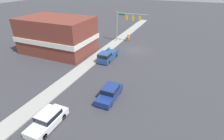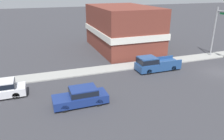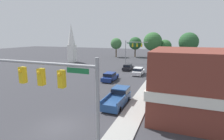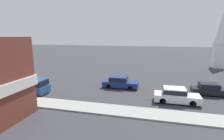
{
  "view_description": "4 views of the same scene",
  "coord_description": "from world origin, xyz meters",
  "px_view_note": "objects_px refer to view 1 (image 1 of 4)",
  "views": [
    {
      "loc": [
        -9.23,
        34.1,
        13.45
      ],
      "look_at": [
        -0.4,
        13.6,
        1.76
      ],
      "focal_mm": 28.0,
      "sensor_mm": 36.0,
      "label": 1
    },
    {
      "loc": [
        -18.77,
        20.84,
        9.73
      ],
      "look_at": [
        0.84,
        13.76,
        1.79
      ],
      "focal_mm": 35.0,
      "sensor_mm": 36.0,
      "label": 2
    },
    {
      "loc": [
        9.83,
        -12.0,
        8.25
      ],
      "look_at": [
        -0.35,
        14.73,
        2.65
      ],
      "focal_mm": 28.0,
      "sensor_mm": 36.0,
      "label": 3
    },
    {
      "loc": [
        20.79,
        22.18,
        7.01
      ],
      "look_at": [
        0.79,
        17.13,
        2.94
      ],
      "focal_mm": 28.0,
      "sensor_mm": 36.0,
      "label": 4
    }
  ],
  "objects_px": {
    "car_oncoming": "(48,119)",
    "construction_barrel": "(128,37)",
    "pickup_truck_parked": "(107,56)",
    "car_lead": "(110,92)"
  },
  "relations": [
    {
      "from": "car_oncoming",
      "to": "car_lead",
      "type": "bearing_deg",
      "value": 60.58
    },
    {
      "from": "car_oncoming",
      "to": "construction_barrel",
      "type": "height_order",
      "value": "car_oncoming"
    },
    {
      "from": "car_oncoming",
      "to": "construction_barrel",
      "type": "bearing_deg",
      "value": 93.42
    },
    {
      "from": "pickup_truck_parked",
      "to": "car_lead",
      "type": "bearing_deg",
      "value": 116.62
    },
    {
      "from": "car_oncoming",
      "to": "pickup_truck_parked",
      "type": "xyz_separation_m",
      "value": [
        1.26,
        -17.07,
        0.08
      ]
    },
    {
      "from": "car_oncoming",
      "to": "construction_barrel",
      "type": "xyz_separation_m",
      "value": [
        1.87,
        -31.29,
        -0.32
      ]
    },
    {
      "from": "pickup_truck_parked",
      "to": "construction_barrel",
      "type": "relative_size",
      "value": 5.57
    },
    {
      "from": "pickup_truck_parked",
      "to": "construction_barrel",
      "type": "bearing_deg",
      "value": -87.55
    },
    {
      "from": "car_oncoming",
      "to": "pickup_truck_parked",
      "type": "distance_m",
      "value": 17.12
    },
    {
      "from": "car_lead",
      "to": "construction_barrel",
      "type": "xyz_separation_m",
      "value": [
        5.73,
        -24.44,
        -0.31
      ]
    }
  ]
}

